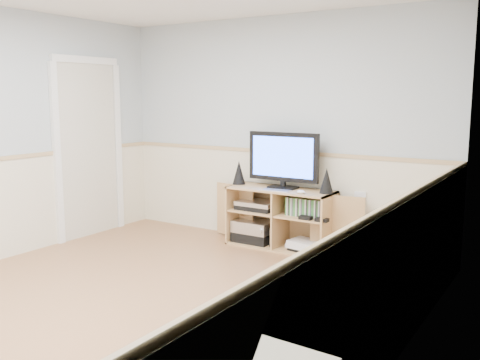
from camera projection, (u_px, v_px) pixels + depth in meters
name	position (u px, v px, depth m)	size (l,w,h in m)	color
room	(140.00, 150.00, 4.21)	(4.04, 4.54, 2.54)	#B2794F
media_cabinet	(283.00, 217.00, 5.82)	(1.81, 0.44, 0.65)	tan
monitor	(283.00, 158.00, 5.71)	(0.82, 0.18, 0.60)	black
speaker_left	(239.00, 172.00, 6.01)	(0.14, 0.14, 0.26)	black
speaker_right	(327.00, 181.00, 5.45)	(0.14, 0.14, 0.26)	black
keyboard	(277.00, 190.00, 5.59)	(0.29, 0.12, 0.01)	silver
mouse	(301.00, 192.00, 5.44)	(0.10, 0.06, 0.04)	white
av_components	(256.00, 224.00, 5.96)	(0.52, 0.32, 0.47)	black
game_consoles	(305.00, 246.00, 5.65)	(0.46, 0.30, 0.11)	white
game_cases	(306.00, 207.00, 5.57)	(0.42, 0.14, 0.19)	#3F8C3F
wall_outlet	(360.00, 198.00, 5.49)	(0.12, 0.03, 0.12)	white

